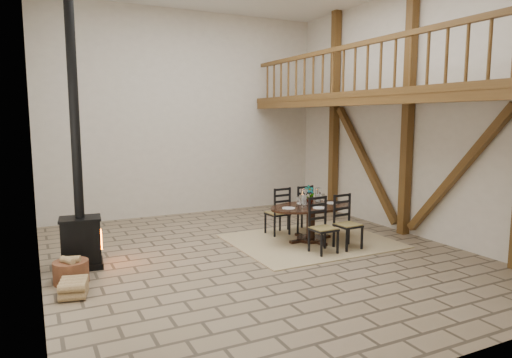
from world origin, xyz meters
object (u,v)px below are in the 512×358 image
dining_table (311,221)px  log_stack (74,288)px  wood_stove (79,199)px  log_basket (71,271)px

dining_table → log_stack: 4.51m
dining_table → wood_stove: bearing=172.2°
log_stack → wood_stove: bearing=79.3°
dining_table → log_stack: bearing=-171.9°
wood_stove → log_basket: bearing=-102.6°
dining_table → log_basket: (-4.40, -0.33, -0.23)m
dining_table → log_basket: 4.42m
log_basket → log_stack: size_ratio=0.94×
log_basket → dining_table: bearing=4.3°
dining_table → log_basket: dining_table is taller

